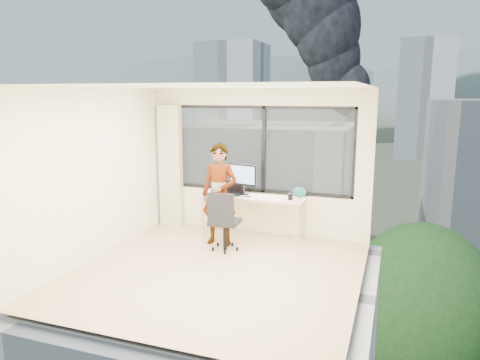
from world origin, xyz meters
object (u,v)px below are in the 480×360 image
at_px(monitor, 243,179).
at_px(handbag, 299,192).
at_px(laptop, 231,189).
at_px(game_console, 222,189).
at_px(person, 219,195).
at_px(desk, 252,216).
at_px(chair, 225,220).

relative_size(monitor, handbag, 2.40).
distance_m(laptop, handbag, 1.19).
bearing_deg(game_console, person, -71.09).
bearing_deg(monitor, desk, -2.96).
height_order(monitor, laptop, monitor).
xyz_separation_m(game_console, handbag, (1.45, -0.03, 0.05)).
height_order(desk, game_console, game_console).
height_order(game_console, handbag, handbag).
bearing_deg(monitor, person, -96.23).
bearing_deg(person, monitor, 74.74).
relative_size(chair, monitor, 1.83).
bearing_deg(chair, handbag, 40.37).
bearing_deg(handbag, game_console, 158.54).
relative_size(desk, laptop, 5.21).
relative_size(monitor, laptop, 1.59).
bearing_deg(chair, desk, 72.10).
relative_size(desk, chair, 1.79).
relative_size(person, game_console, 5.57).
xyz_separation_m(desk, laptop, (-0.38, -0.06, 0.48)).
bearing_deg(person, desk, 57.09).
bearing_deg(desk, laptop, -170.55).
bearing_deg(chair, game_console, 111.27).
xyz_separation_m(person, monitor, (0.20, 0.60, 0.17)).
height_order(monitor, game_console, monitor).
xyz_separation_m(laptop, handbag, (1.17, 0.22, -0.02)).
xyz_separation_m(desk, chair, (-0.21, -0.79, 0.13)).
height_order(person, handbag, person).
bearing_deg(laptop, monitor, 29.35).
bearing_deg(person, game_console, 112.16).
relative_size(desk, handbag, 7.85).
bearing_deg(handbag, monitor, 165.71).
distance_m(person, monitor, 0.66).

